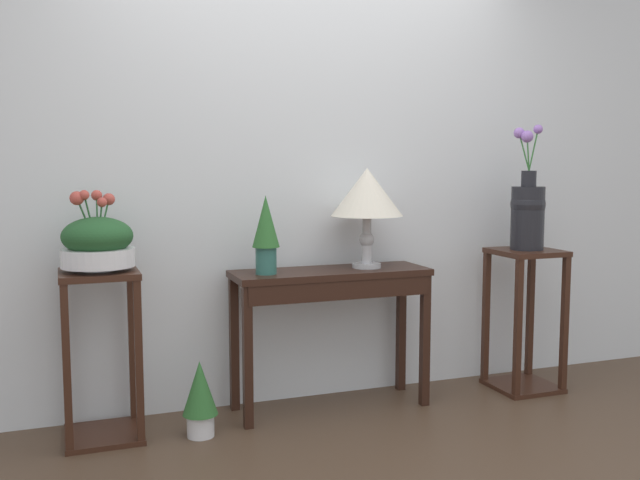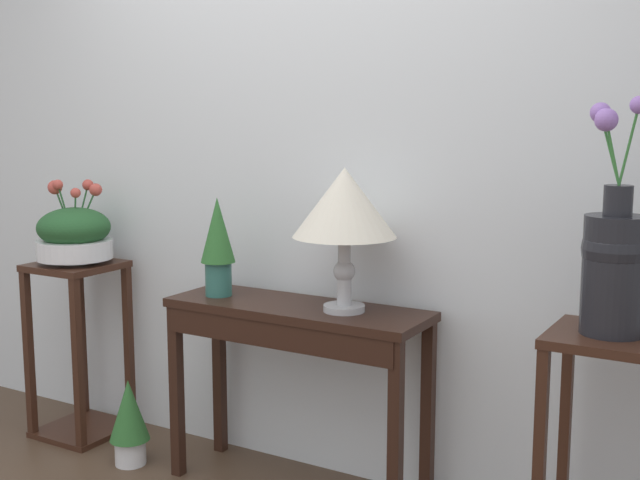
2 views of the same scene
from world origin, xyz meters
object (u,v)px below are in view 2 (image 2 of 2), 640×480
at_px(console_table, 294,338).
at_px(table_lamp, 345,206).
at_px(potted_plant_on_console, 218,241).
at_px(pedestal_stand_right, 603,462).
at_px(potted_plant_floor, 129,418).
at_px(planter_bowl_wide_left, 74,234).
at_px(flower_vase_tall_right, 614,259).
at_px(pedestal_stand_left, 80,349).

distance_m(console_table, table_lamp, 0.57).
height_order(table_lamp, potted_plant_on_console, table_lamp).
bearing_deg(potted_plant_on_console, pedestal_stand_right, -2.26).
relative_size(pedestal_stand_right, potted_plant_floor, 2.19).
relative_size(table_lamp, pedestal_stand_right, 0.65).
xyz_separation_m(console_table, planter_bowl_wide_left, (-1.19, -0.00, 0.32)).
relative_size(flower_vase_tall_right, potted_plant_floor, 1.89).
xyz_separation_m(console_table, flower_vase_tall_right, (1.19, -0.06, 0.43)).
height_order(potted_plant_on_console, pedestal_stand_left, potted_plant_on_console).
bearing_deg(console_table, pedestal_stand_right, -3.01).
bearing_deg(pedestal_stand_left, console_table, 0.10).
height_order(console_table, potted_plant_floor, console_table).
xyz_separation_m(table_lamp, pedestal_stand_right, (0.98, -0.08, -0.75)).
xyz_separation_m(table_lamp, potted_plant_floor, (-0.96, -0.17, -0.96)).
relative_size(potted_plant_on_console, pedestal_stand_right, 0.49).
bearing_deg(potted_plant_floor, table_lamp, 10.17).
xyz_separation_m(flower_vase_tall_right, potted_plant_floor, (-1.94, -0.09, -0.86)).
bearing_deg(table_lamp, pedestal_stand_right, -4.90).
relative_size(potted_plant_on_console, planter_bowl_wide_left, 1.06).
height_order(console_table, potted_plant_on_console, potted_plant_on_console).
xyz_separation_m(console_table, potted_plant_floor, (-0.75, -0.15, -0.43)).
distance_m(potted_plant_on_console, pedestal_stand_left, 1.01).
distance_m(potted_plant_on_console, planter_bowl_wide_left, 0.83).
bearing_deg(table_lamp, planter_bowl_wide_left, -179.07).
xyz_separation_m(console_table, pedestal_stand_left, (-1.19, -0.00, -0.22)).
bearing_deg(flower_vase_tall_right, table_lamp, 175.08).
bearing_deg(flower_vase_tall_right, planter_bowl_wide_left, 178.52).
xyz_separation_m(pedestal_stand_left, potted_plant_floor, (0.45, -0.15, -0.20)).
distance_m(planter_bowl_wide_left, flower_vase_tall_right, 2.38).
bearing_deg(flower_vase_tall_right, console_table, 176.97).
bearing_deg(pedestal_stand_left, flower_vase_tall_right, -1.47).
relative_size(planter_bowl_wide_left, potted_plant_floor, 1.01).
distance_m(pedestal_stand_right, flower_vase_tall_right, 0.65).
xyz_separation_m(potted_plant_on_console, flower_vase_tall_right, (1.55, -0.06, 0.08)).
bearing_deg(console_table, planter_bowl_wide_left, -179.93).
relative_size(pedestal_stand_right, flower_vase_tall_right, 1.16).
height_order(planter_bowl_wide_left, flower_vase_tall_right, flower_vase_tall_right).
bearing_deg(potted_plant_floor, console_table, 11.39).
distance_m(console_table, planter_bowl_wide_left, 1.23).
distance_m(pedestal_stand_left, flower_vase_tall_right, 2.47).
relative_size(potted_plant_on_console, flower_vase_tall_right, 0.56).
relative_size(table_lamp, flower_vase_tall_right, 0.76).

